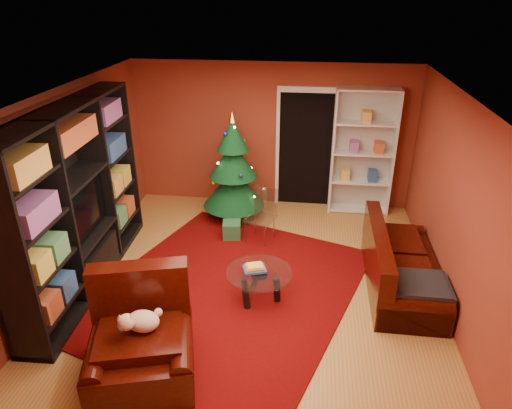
# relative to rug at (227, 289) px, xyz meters

# --- Properties ---
(floor) EXTENTS (5.00, 5.50, 0.05)m
(floor) POSITION_rel_rug_xyz_m (0.33, 0.16, -0.04)
(floor) COLOR #AC7433
(floor) RESTS_ON ground
(ceiling) EXTENTS (5.00, 5.50, 0.05)m
(ceiling) POSITION_rel_rug_xyz_m (0.33, 0.16, 2.61)
(ceiling) COLOR silver
(ceiling) RESTS_ON wall_back
(wall_back) EXTENTS (5.00, 0.05, 2.60)m
(wall_back) POSITION_rel_rug_xyz_m (0.33, 2.93, 1.29)
(wall_back) COLOR maroon
(wall_back) RESTS_ON ground
(wall_left) EXTENTS (0.05, 5.50, 2.60)m
(wall_left) POSITION_rel_rug_xyz_m (-2.19, 0.16, 1.29)
(wall_left) COLOR maroon
(wall_left) RESTS_ON ground
(wall_right) EXTENTS (0.05, 5.50, 2.60)m
(wall_right) POSITION_rel_rug_xyz_m (2.86, 0.16, 1.29)
(wall_right) COLOR maroon
(wall_right) RESTS_ON ground
(doorway) EXTENTS (1.06, 0.60, 2.16)m
(doorway) POSITION_rel_rug_xyz_m (0.93, 2.89, 1.04)
(doorway) COLOR black
(doorway) RESTS_ON floor
(rug) EXTENTS (4.19, 4.51, 0.02)m
(rug) POSITION_rel_rug_xyz_m (0.00, 0.00, 0.00)
(rug) COLOR #5E0605
(rug) RESTS_ON floor
(media_unit) EXTENTS (0.62, 3.21, 2.45)m
(media_unit) POSITION_rel_rug_xyz_m (-1.94, 0.02, 1.21)
(media_unit) COLOR black
(media_unit) RESTS_ON floor
(christmas_tree) EXTENTS (1.13, 1.13, 1.92)m
(christmas_tree) POSITION_rel_rug_xyz_m (-0.27, 2.19, 0.92)
(christmas_tree) COLOR #093618
(christmas_tree) RESTS_ON floor
(gift_box_green) EXTENTS (0.32, 0.32, 0.29)m
(gift_box_green) POSITION_rel_rug_xyz_m (-0.18, 1.42, 0.13)
(gift_box_green) COLOR #245A31
(gift_box_green) RESTS_ON floor
(gift_box_red) EXTENTS (0.24, 0.24, 0.22)m
(gift_box_red) POSITION_rel_rug_xyz_m (-0.57, 2.28, 0.10)
(gift_box_red) COLOR #9D321D
(gift_box_red) RESTS_ON floor
(white_bookshelf) EXTENTS (1.06, 0.38, 2.29)m
(white_bookshelf) POSITION_rel_rug_xyz_m (1.93, 2.73, 1.10)
(white_bookshelf) COLOR white
(white_bookshelf) RESTS_ON floor
(armchair) EXTENTS (1.42, 1.42, 0.90)m
(armchair) POSITION_rel_rug_xyz_m (-0.60, -1.58, 0.44)
(armchair) COLOR black
(armchair) RESTS_ON rug
(dog) EXTENTS (0.47, 0.40, 0.29)m
(dog) POSITION_rel_rug_xyz_m (-0.56, -1.52, 0.66)
(dog) COLOR beige
(dog) RESTS_ON armchair
(sofa) EXTENTS (0.90, 1.98, 0.85)m
(sofa) POSITION_rel_rug_xyz_m (2.35, 0.38, 0.41)
(sofa) COLOR black
(sofa) RESTS_ON rug
(coffee_table) EXTENTS (1.09, 1.09, 0.54)m
(coffee_table) POSITION_rel_rug_xyz_m (0.46, -0.15, 0.22)
(coffee_table) COLOR gray
(coffee_table) RESTS_ON rug
(acrylic_chair) EXTENTS (0.54, 0.56, 0.81)m
(acrylic_chair) POSITION_rel_rug_xyz_m (0.29, 1.36, 0.39)
(acrylic_chair) COLOR #66605B
(acrylic_chair) RESTS_ON rug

